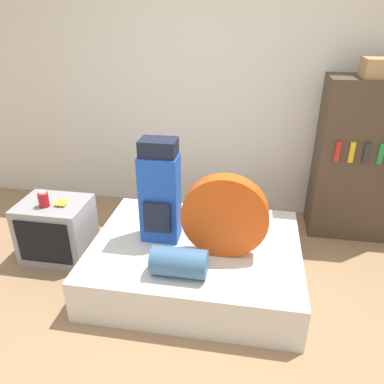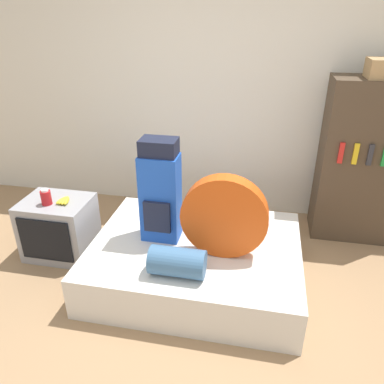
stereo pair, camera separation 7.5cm
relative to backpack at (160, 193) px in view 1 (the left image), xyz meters
name	(u,v)px [view 1 (the left image)]	position (x,y,z in m)	size (l,w,h in m)	color
ground_plane	(187,339)	(0.33, -0.69, -0.75)	(16.00, 16.00, 0.00)	#997551
wall_back	(222,89)	(0.33, 1.28, 0.55)	(8.00, 0.05, 2.60)	silver
bed	(196,260)	(0.29, -0.04, -0.57)	(1.64, 1.29, 0.35)	silver
backpack	(160,193)	(0.00, 0.00, 0.00)	(0.30, 0.23, 0.83)	blue
tent_bag	(225,216)	(0.52, -0.13, -0.08)	(0.64, 0.13, 0.64)	#D14C14
sleeping_roll	(179,262)	(0.24, -0.44, -0.30)	(0.39, 0.21, 0.21)	#3D668E
television	(57,230)	(-0.97, 0.07, -0.48)	(0.58, 0.47, 0.54)	#939399
canister	(44,199)	(-1.00, 0.01, -0.15)	(0.09, 0.09, 0.14)	#B2191E
banana_bunch	(62,202)	(-0.87, 0.07, -0.19)	(0.12, 0.15, 0.04)	yellow
bookshelf	(357,160)	(1.65, 0.96, 0.01)	(0.74, 0.44, 1.51)	#473828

